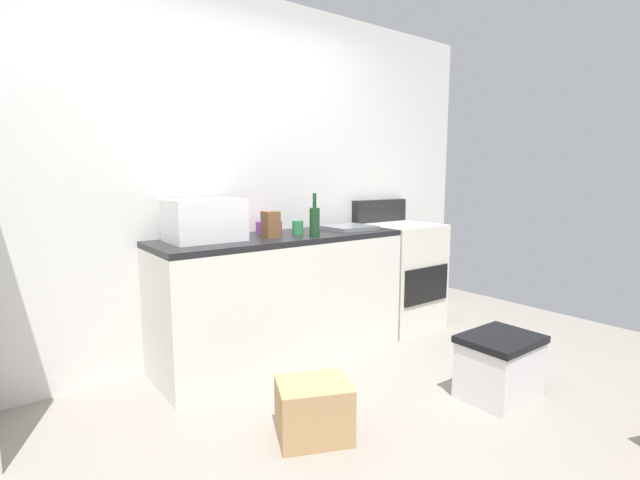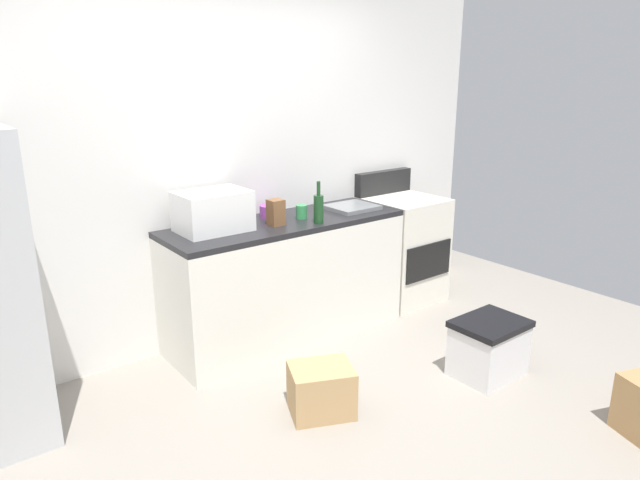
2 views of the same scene
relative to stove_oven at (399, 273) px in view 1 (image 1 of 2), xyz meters
The scene contains 12 objects.
ground_plane 1.99m from the stove_oven, 141.59° to the right, with size 6.00×6.00×0.00m, color gray.
wall_back 1.77m from the stove_oven, 167.22° to the left, with size 5.00×0.10×2.60m, color silver.
kitchen_counter 1.22m from the stove_oven, behind, with size 1.80×0.60×0.90m.
stove_oven is the anchor object (origin of this frame).
microwave 1.85m from the stove_oven, behind, with size 0.46×0.34×0.27m, color white.
sink_basin 0.76m from the stove_oven, behind, with size 0.36×0.32×0.03m, color slate.
wine_bottle 1.23m from the stove_oven, 168.71° to the right, with size 0.07×0.07×0.30m.
coffee_mug 1.20m from the stove_oven, behind, with size 0.08×0.08×0.10m, color #338C4C.
knife_block 1.44m from the stove_oven, behind, with size 0.10×0.10×0.18m, color brown.
mixing_bowl 1.33m from the stove_oven, behind, with size 0.19×0.19×0.09m, color purple.
cardboard_box_medium 1.94m from the stove_oven, 149.34° to the right, with size 0.36×0.29×0.29m, color tan.
storage_bin 1.42m from the stove_oven, 111.45° to the right, with size 0.46×0.36×0.38m.
Camera 1 is at (-1.40, -1.51, 1.32)m, focal length 25.54 mm.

